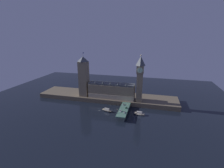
% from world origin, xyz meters
% --- Properties ---
extents(ground_plane, '(400.00, 400.00, 0.00)m').
position_xyz_m(ground_plane, '(0.00, 0.00, 0.00)').
color(ground_plane, black).
extents(embankment, '(220.00, 42.00, 6.71)m').
position_xyz_m(embankment, '(0.00, 39.00, 3.35)').
color(embankment, brown).
rests_on(embankment, ground_plane).
extents(parliament_hall, '(69.89, 16.44, 28.35)m').
position_xyz_m(parliament_hall, '(10.71, 28.54, 18.50)').
color(parliament_hall, '#7F7056').
rests_on(parliament_hall, embankment).
extents(clock_tower, '(10.04, 10.15, 67.30)m').
position_xyz_m(clock_tower, '(52.52, 25.54, 42.33)').
color(clock_tower, '#7F7056').
rests_on(clock_tower, embankment).
extents(victoria_tower, '(13.43, 13.43, 68.38)m').
position_xyz_m(victoria_tower, '(-33.63, 28.08, 38.04)').
color(victoria_tower, '#7F7056').
rests_on(victoria_tower, embankment).
extents(bridge, '(11.72, 46.00, 6.42)m').
position_xyz_m(bridge, '(36.05, -5.00, 4.47)').
color(bridge, '#4C7560').
rests_on(bridge, ground_plane).
extents(car_northbound_lead, '(1.96, 4.07, 1.40)m').
position_xyz_m(car_northbound_lead, '(33.48, 7.69, 7.07)').
color(car_northbound_lead, white).
rests_on(car_northbound_lead, bridge).
extents(car_northbound_trail, '(2.08, 4.55, 1.36)m').
position_xyz_m(car_northbound_trail, '(33.48, -13.89, 7.05)').
color(car_northbound_trail, white).
rests_on(car_northbound_trail, bridge).
extents(car_southbound_lead, '(1.87, 4.11, 1.41)m').
position_xyz_m(car_southbound_lead, '(38.63, -15.96, 7.07)').
color(car_southbound_lead, silver).
rests_on(car_southbound_lead, bridge).
extents(car_southbound_trail, '(2.03, 3.93, 1.46)m').
position_xyz_m(car_southbound_trail, '(38.63, -2.02, 7.10)').
color(car_southbound_trail, '#235633').
rests_on(car_southbound_trail, bridge).
extents(pedestrian_near_rail, '(0.38, 0.38, 1.68)m').
position_xyz_m(pedestrian_near_rail, '(30.90, -15.57, 7.30)').
color(pedestrian_near_rail, black).
rests_on(pedestrian_near_rail, bridge).
extents(pedestrian_mid_walk, '(0.38, 0.38, 1.74)m').
position_xyz_m(pedestrian_mid_walk, '(41.21, -5.40, 7.34)').
color(pedestrian_mid_walk, black).
rests_on(pedestrian_mid_walk, bridge).
extents(street_lamp_near, '(1.34, 0.60, 6.09)m').
position_xyz_m(street_lamp_near, '(30.50, -19.72, 10.23)').
color(street_lamp_near, '#2D3333').
rests_on(street_lamp_near, bridge).
extents(street_lamp_mid, '(1.34, 0.60, 7.17)m').
position_xyz_m(street_lamp_mid, '(41.61, -5.00, 10.89)').
color(street_lamp_mid, '#2D3333').
rests_on(street_lamp_mid, bridge).
extents(boat_upstream, '(16.35, 8.31, 4.59)m').
position_xyz_m(boat_upstream, '(13.06, -5.16, 1.67)').
color(boat_upstream, '#28282D').
rests_on(boat_upstream, ground_plane).
extents(boat_downstream, '(15.65, 7.26, 4.45)m').
position_xyz_m(boat_downstream, '(56.32, -3.86, 1.62)').
color(boat_downstream, '#B2A893').
rests_on(boat_downstream, ground_plane).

